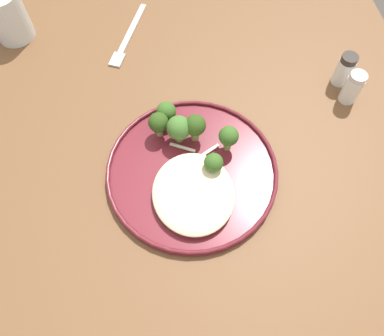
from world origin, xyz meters
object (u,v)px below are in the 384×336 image
Objects in this scene: broccoli_floret_left_leaning at (195,126)px; salt_shaker at (352,88)px; broccoli_floret_front_edge at (229,137)px; seared_scallop_tilted_round at (194,192)px; seared_scallop_center_golden at (182,212)px; seared_scallop_tiny_bay at (211,213)px; seared_scallop_right_edge at (213,182)px; broccoli_floret_small_sprig at (158,123)px; broccoli_floret_rear_charred at (214,165)px; broccoli_floret_beside_noodles at (179,128)px; dinner_fork at (128,37)px; pepper_shaker at (344,70)px; broccoli_floret_split_head at (165,112)px; water_glass at (9,18)px; dinner_plate at (192,171)px.

salt_shaker is (0.05, -0.30, -0.01)m from broccoli_floret_left_leaning.
seared_scallop_tilted_round is at bearing 138.67° from broccoli_floret_front_edge.
broccoli_floret_front_edge is at bearing -40.77° from seared_scallop_center_golden.
seared_scallop_right_edge is (0.05, -0.01, -0.00)m from seared_scallop_tiny_bay.
broccoli_floret_front_edge is at bearing -112.46° from broccoli_floret_small_sprig.
broccoli_floret_beside_noodles is at bearing 31.08° from broccoli_floret_rear_charred.
seared_scallop_center_golden is 0.18× the size of dinner_fork.
broccoli_floret_small_sprig reaches higher than seared_scallop_center_golden.
pepper_shaker is at bearing -55.94° from seared_scallop_center_golden.
seared_scallop_right_edge is at bearing -157.02° from broccoli_floret_split_head.
seared_scallop_center_golden is 0.59× the size of broccoli_floret_small_sprig.
seared_scallop_right_edge is 0.10m from broccoli_floret_left_leaning.
broccoli_floret_front_edge is (0.07, -0.04, 0.03)m from seared_scallop_right_edge.
broccoli_floret_small_sprig is 0.36m from salt_shaker.
broccoli_floret_beside_noodles is 0.87× the size of pepper_shaker.
broccoli_floret_small_sprig is (0.02, 0.06, -0.00)m from broccoli_floret_left_leaning.
broccoli_floret_front_edge is at bearing -41.33° from seared_scallop_tilted_round.
broccoli_floret_beside_noodles reaches higher than seared_scallop_right_edge.
seared_scallop_center_golden is 0.18m from broccoli_floret_split_head.
broccoli_floret_left_leaning is 0.58× the size of water_glass.
broccoli_floret_left_leaning is 0.46m from water_glass.
seared_scallop_center_golden is (-0.03, 0.03, 0.00)m from seared_scallop_tilted_round.
salt_shaker is (0.14, -0.29, 0.01)m from seared_scallop_right_edge.
broccoli_floret_left_leaning is at bearing 107.20° from pepper_shaker.
dinner_plate is at bearing 116.42° from pepper_shaker.
dinner_plate is at bearing -169.03° from broccoli_floret_beside_noodles.
broccoli_floret_split_head is 0.05m from broccoli_floret_beside_noodles.
seared_scallop_right_edge is at bearing 166.27° from broccoli_floret_rear_charred.
water_glass is 1.50× the size of pepper_shaker.
broccoli_floret_front_edge reaches higher than seared_scallop_tiny_bay.
dinner_plate is at bearing 11.58° from seared_scallop_tiny_bay.
seared_scallop_right_edge is at bearing -171.92° from broccoli_floret_left_leaning.
seared_scallop_tilted_round is 0.36m from salt_shaker.
broccoli_floret_rear_charred is 0.08m from broccoli_floret_left_leaning.
broccoli_floret_beside_noodles is at bearing 4.86° from seared_scallop_tilted_round.
seared_scallop_tiny_bay is 0.56× the size of broccoli_floret_front_edge.
broccoli_floret_left_leaning is (-0.04, -0.05, 0.01)m from broccoli_floret_split_head.
salt_shaker is at bearing -70.33° from dinner_plate.
broccoli_floret_split_head is at bearing 98.07° from pepper_shaker.
seared_scallop_tiny_bay is 0.20m from broccoli_floret_split_head.
salt_shaker is 1.00× the size of pepper_shaker.
broccoli_floret_left_leaning is at bearing -91.64° from broccoli_floret_beside_noodles.
seared_scallop_tilted_round and seared_scallop_right_edge have the same top height.
broccoli_floret_small_sprig reaches higher than seared_scallop_tilted_round.
broccoli_floret_left_leaning reaches higher than dinner_fork.
broccoli_floret_rear_charred is 0.88× the size of broccoli_floret_beside_noodles.
dinner_fork is (0.28, 0.10, -0.04)m from broccoli_floret_left_leaning.
broccoli_floret_small_sprig is at bearing 67.54° from broccoli_floret_front_edge.
broccoli_floret_beside_noodles is at bearing -117.04° from broccoli_floret_small_sprig.
broccoli_floret_left_leaning is at bearing 13.57° from broccoli_floret_rear_charred.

